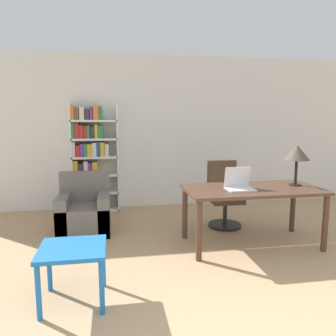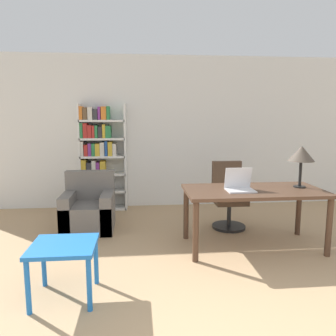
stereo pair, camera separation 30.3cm
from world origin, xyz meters
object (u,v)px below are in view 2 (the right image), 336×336
side_table_blue (64,253)px  armchair (89,210)px  office_chair (228,197)px  laptop (240,186)px  bookshelf (99,159)px  table_lamp (301,154)px  desk (254,197)px

side_table_blue → armchair: size_ratio=0.68×
office_chair → armchair: (-2.04, 0.09, -0.17)m
laptop → armchair: (-1.94, 0.92, -0.52)m
bookshelf → armchair: bearing=-92.7°
table_lamp → bookshelf: (-2.71, 1.86, -0.26)m
desk → bookshelf: (-2.09, 1.93, 0.25)m
desk → laptop: size_ratio=5.15×
laptop → table_lamp: size_ratio=0.62×
laptop → bookshelf: (-1.89, 1.97, 0.10)m
table_lamp → side_table_blue: size_ratio=0.93×
desk → armchair: 2.34m
office_chair → bookshelf: bearing=150.3°
desk → laptop: 0.25m
desk → table_lamp: bearing=5.9°
desk → side_table_blue: size_ratio=2.99×
armchair → bookshelf: 1.22m
armchair → side_table_blue: bearing=-88.5°
side_table_blue → laptop: bearing=26.6°
table_lamp → office_chair: table_lamp is taller
table_lamp → armchair: 3.00m
armchair → bookshelf: (0.05, 1.05, 0.62)m
office_chair → side_table_blue: bearing=-138.3°
desk → armchair: (-2.14, 0.87, -0.37)m
desk → armchair: size_ratio=2.04×
laptop → table_lamp: bearing=7.6°
table_lamp → armchair: bearing=163.6°
laptop → armchair: laptop is taller
table_lamp → armchair: (-2.76, 0.81, -0.88)m
desk → table_lamp: 0.80m
desk → table_lamp: size_ratio=3.22×
side_table_blue → bookshelf: (-0.00, 2.92, 0.47)m
desk → office_chair: (-0.09, 0.79, -0.20)m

